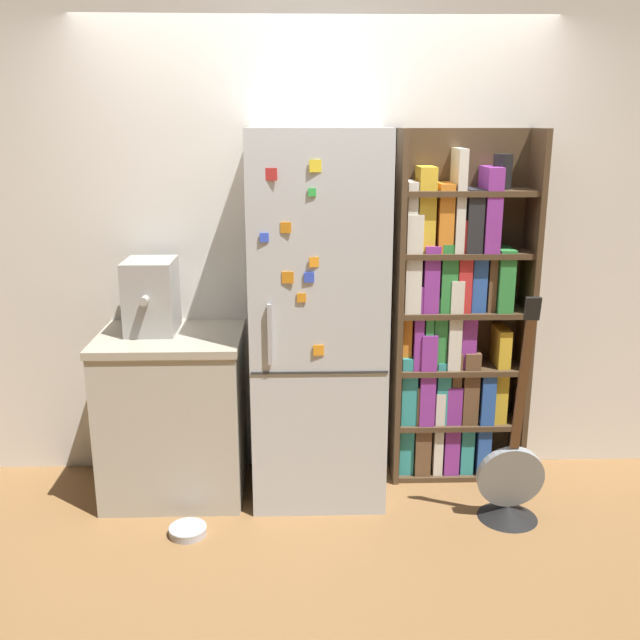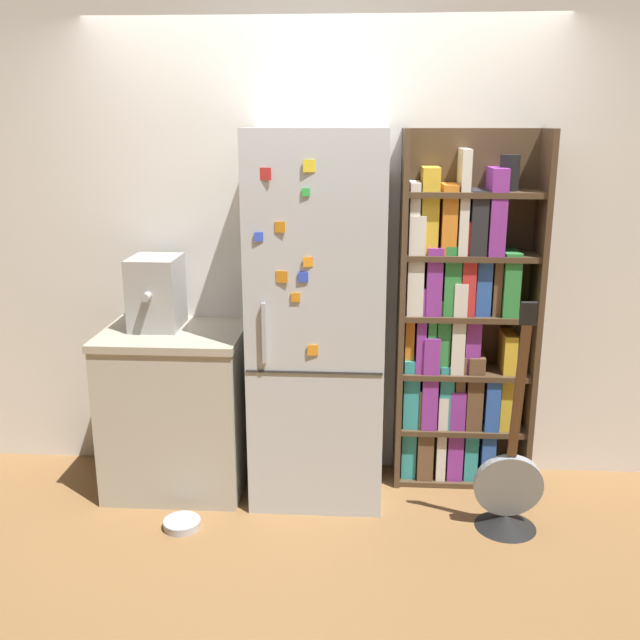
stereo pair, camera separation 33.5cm
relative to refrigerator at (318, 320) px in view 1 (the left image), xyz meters
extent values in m
plane|color=olive|center=(0.00, -0.15, -0.97)|extent=(16.00, 16.00, 0.00)
cube|color=white|center=(0.00, 0.32, 0.33)|extent=(8.00, 0.05, 2.60)
cube|color=silver|center=(0.00, 0.00, 0.00)|extent=(0.69, 0.60, 1.94)
cube|color=#333333|center=(0.00, -0.30, -0.18)|extent=(0.67, 0.01, 0.01)
cube|color=#B2B2B7|center=(-0.24, -0.31, 0.02)|extent=(0.02, 0.02, 0.30)
cube|color=orange|center=(-0.03, -0.30, 0.36)|extent=(0.05, 0.02, 0.05)
cube|color=yellow|center=(-0.02, -0.30, 0.81)|extent=(0.06, 0.02, 0.06)
cube|color=orange|center=(-0.09, -0.30, 0.19)|extent=(0.04, 0.01, 0.04)
cube|color=orange|center=(-0.01, -0.30, -0.07)|extent=(0.05, 0.01, 0.05)
cube|color=green|center=(-0.03, -0.30, 0.69)|extent=(0.04, 0.01, 0.04)
cube|color=red|center=(-0.22, -0.30, 0.77)|extent=(0.06, 0.02, 0.06)
cube|color=orange|center=(-0.16, -0.30, 0.53)|extent=(0.05, 0.01, 0.05)
cube|color=blue|center=(-0.05, -0.30, 0.29)|extent=(0.05, 0.01, 0.05)
cube|color=blue|center=(-0.26, -0.30, 0.48)|extent=(0.04, 0.01, 0.04)
cube|color=orange|center=(-0.15, -0.30, 0.29)|extent=(0.06, 0.01, 0.06)
cube|color=#4C3823|center=(0.44, 0.16, 0.00)|extent=(0.03, 0.28, 1.94)
cube|color=#4C3823|center=(1.15, 0.16, 0.00)|extent=(0.03, 0.28, 1.94)
cube|color=#4C3823|center=(0.79, 0.28, 0.00)|extent=(0.74, 0.03, 1.94)
cube|color=#4C3823|center=(0.79, 0.16, -0.96)|extent=(0.68, 0.25, 0.03)
cube|color=#4C3823|center=(0.79, 0.16, -0.65)|extent=(0.68, 0.25, 0.03)
cube|color=#4C3823|center=(0.79, 0.16, -0.33)|extent=(0.68, 0.25, 0.03)
cube|color=#4C3823|center=(0.79, 0.16, 0.00)|extent=(0.68, 0.25, 0.03)
cube|color=#4C3823|center=(0.79, 0.16, 0.32)|extent=(0.68, 0.25, 0.03)
cube|color=#4C3823|center=(0.79, 0.16, 0.64)|extent=(0.68, 0.25, 0.03)
cube|color=teal|center=(0.50, 0.16, -0.70)|extent=(0.08, 0.19, 0.48)
cube|color=brown|center=(0.59, 0.16, -0.68)|extent=(0.09, 0.22, 0.53)
cube|color=silver|center=(0.68, 0.16, -0.69)|extent=(0.05, 0.21, 0.50)
cube|color=purple|center=(0.76, 0.16, -0.68)|extent=(0.08, 0.21, 0.53)
cube|color=teal|center=(0.85, 0.16, -0.68)|extent=(0.07, 0.19, 0.53)
cube|color=#2D59B2|center=(0.94, 0.15, -0.77)|extent=(0.07, 0.21, 0.35)
cube|color=teal|center=(0.51, 0.16, -0.44)|extent=(0.09, 0.21, 0.39)
cube|color=purple|center=(0.60, 0.15, -0.37)|extent=(0.08, 0.21, 0.53)
cube|color=teal|center=(0.70, 0.15, -0.45)|extent=(0.07, 0.20, 0.36)
cube|color=brown|center=(0.77, 0.16, -0.43)|extent=(0.05, 0.20, 0.42)
cube|color=brown|center=(0.85, 0.17, -0.43)|extent=(0.09, 0.23, 0.42)
cube|color=#2D59B2|center=(0.94, 0.16, -0.47)|extent=(0.08, 0.24, 0.32)
cube|color=gold|center=(1.02, 0.16, -0.37)|extent=(0.07, 0.20, 0.54)
cube|color=orange|center=(0.49, 0.16, -0.09)|extent=(0.05, 0.18, 0.44)
cube|color=purple|center=(0.55, 0.16, -0.08)|extent=(0.05, 0.21, 0.47)
cube|color=#338C3F|center=(0.60, 0.15, -0.15)|extent=(0.04, 0.19, 0.32)
cube|color=#338C3F|center=(0.67, 0.15, -0.11)|extent=(0.07, 0.18, 0.40)
cube|color=silver|center=(0.74, 0.15, -0.06)|extent=(0.07, 0.19, 0.50)
cube|color=purple|center=(0.82, 0.16, -0.08)|extent=(0.08, 0.19, 0.47)
cube|color=silver|center=(0.51, 0.16, 0.27)|extent=(0.08, 0.23, 0.53)
cube|color=purple|center=(0.60, 0.17, 0.19)|extent=(0.08, 0.23, 0.36)
cube|color=#338C3F|center=(0.70, 0.16, 0.20)|extent=(0.09, 0.20, 0.37)
cube|color=red|center=(0.78, 0.16, 0.26)|extent=(0.07, 0.22, 0.50)
cube|color=#2D59B2|center=(0.86, 0.16, 0.18)|extent=(0.08, 0.19, 0.34)
cube|color=brown|center=(0.93, 0.16, 0.18)|extent=(0.04, 0.19, 0.33)
cube|color=#338C3F|center=(1.00, 0.16, 0.18)|extent=(0.08, 0.23, 0.34)
cube|color=silver|center=(0.49, 0.16, 0.52)|extent=(0.05, 0.20, 0.37)
cube|color=gold|center=(0.57, 0.16, 0.56)|extent=(0.09, 0.19, 0.44)
cube|color=orange|center=(0.67, 0.15, 0.51)|extent=(0.08, 0.18, 0.36)
cube|color=silver|center=(0.74, 0.17, 0.60)|extent=(0.05, 0.23, 0.53)
cube|color=#262628|center=(0.82, 0.16, 0.50)|extent=(0.08, 0.23, 0.33)
cube|color=purple|center=(0.91, 0.15, 0.56)|extent=(0.08, 0.23, 0.44)
cylinder|color=black|center=(0.96, 0.16, 0.75)|extent=(0.10, 0.10, 0.18)
cube|color=#BCB7A8|center=(-0.78, 0.00, -0.54)|extent=(0.73, 0.59, 0.86)
cube|color=#B2A893|center=(-0.78, 0.00, -0.09)|extent=(0.75, 0.61, 0.04)
cube|color=#A5A39E|center=(-0.87, 0.06, 0.12)|extent=(0.25, 0.29, 0.39)
cylinder|color=#A5A39E|center=(-0.87, -0.11, 0.14)|extent=(0.04, 0.06, 0.04)
cone|color=black|center=(0.97, -0.34, -0.94)|extent=(0.31, 0.31, 0.06)
cylinder|color=gray|center=(0.97, -0.34, -0.74)|extent=(0.34, 0.09, 0.34)
cube|color=brown|center=(0.97, -0.41, -0.22)|extent=(0.04, 0.12, 0.69)
cube|color=black|center=(0.97, -0.47, 0.18)|extent=(0.07, 0.04, 0.11)
cylinder|color=#B7B7BC|center=(-0.66, -0.45, -0.95)|extent=(0.19, 0.19, 0.04)
torus|color=#B7B7BC|center=(-0.66, -0.45, -0.94)|extent=(0.19, 0.19, 0.01)
camera|label=1|loc=(-0.10, -3.58, 0.99)|focal=40.00mm
camera|label=2|loc=(0.24, -3.58, 0.99)|focal=40.00mm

